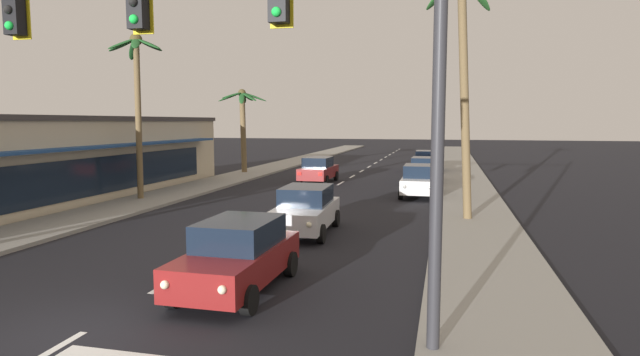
{
  "coord_description": "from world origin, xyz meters",
  "views": [
    {
      "loc": [
        6.63,
        -8.06,
        4.0
      ],
      "look_at": [
        2.73,
        8.0,
        2.2
      ],
      "focal_mm": 29.31,
      "sensor_mm": 36.0,
      "label": 1
    }
  ],
  "objects_px": {
    "traffic_signal_mast": "(232,38)",
    "palm_right_second": "(463,41)",
    "sedan_lead_at_stop_bar": "(238,255)",
    "sedan_parked_far_kerb": "(424,170)",
    "sedan_parked_nearest_kerb": "(419,180)",
    "sedan_parked_mid_kerb": "(426,161)",
    "sedan_oncoming_far": "(318,170)",
    "palm_left_third": "(243,113)",
    "storefront_strip_left": "(25,161)",
    "sedan_third_in_queue": "(306,210)",
    "palm_left_second": "(137,81)"
  },
  "relations": [
    {
      "from": "sedan_parked_nearest_kerb",
      "to": "traffic_signal_mast",
      "type": "bearing_deg",
      "value": -96.93
    },
    {
      "from": "traffic_signal_mast",
      "to": "sedan_third_in_queue",
      "type": "bearing_deg",
      "value": 97.1
    },
    {
      "from": "sedan_lead_at_stop_bar",
      "to": "palm_left_third",
      "type": "distance_m",
      "value": 28.29
    },
    {
      "from": "sedan_parked_mid_kerb",
      "to": "palm_left_second",
      "type": "bearing_deg",
      "value": -125.14
    },
    {
      "from": "sedan_parked_nearest_kerb",
      "to": "storefront_strip_left",
      "type": "relative_size",
      "value": 0.16
    },
    {
      "from": "palm_right_second",
      "to": "storefront_strip_left",
      "type": "distance_m",
      "value": 20.4
    },
    {
      "from": "traffic_signal_mast",
      "to": "palm_right_second",
      "type": "height_order",
      "value": "palm_right_second"
    },
    {
      "from": "sedan_parked_mid_kerb",
      "to": "palm_left_third",
      "type": "height_order",
      "value": "palm_left_third"
    },
    {
      "from": "palm_left_second",
      "to": "storefront_strip_left",
      "type": "bearing_deg",
      "value": -148.31
    },
    {
      "from": "sedan_lead_at_stop_bar",
      "to": "sedan_parked_mid_kerb",
      "type": "height_order",
      "value": "same"
    },
    {
      "from": "sedan_oncoming_far",
      "to": "sedan_parked_nearest_kerb",
      "type": "relative_size",
      "value": 1.0
    },
    {
      "from": "traffic_signal_mast",
      "to": "sedan_parked_nearest_kerb",
      "type": "distance_m",
      "value": 20.09
    },
    {
      "from": "sedan_third_in_queue",
      "to": "sedan_parked_far_kerb",
      "type": "xyz_separation_m",
      "value": [
        3.49,
        16.49,
        0.0
      ]
    },
    {
      "from": "sedan_oncoming_far",
      "to": "sedan_parked_mid_kerb",
      "type": "relative_size",
      "value": 1.0
    },
    {
      "from": "sedan_third_in_queue",
      "to": "palm_right_second",
      "type": "relative_size",
      "value": 0.45
    },
    {
      "from": "traffic_signal_mast",
      "to": "sedan_parked_nearest_kerb",
      "type": "bearing_deg",
      "value": 83.07
    },
    {
      "from": "sedan_oncoming_far",
      "to": "palm_right_second",
      "type": "distance_m",
      "value": 15.77
    },
    {
      "from": "sedan_oncoming_far",
      "to": "sedan_parked_mid_kerb",
      "type": "height_order",
      "value": "same"
    },
    {
      "from": "sedan_third_in_queue",
      "to": "sedan_parked_far_kerb",
      "type": "distance_m",
      "value": 16.85
    },
    {
      "from": "storefront_strip_left",
      "to": "sedan_oncoming_far",
      "type": "bearing_deg",
      "value": 48.3
    },
    {
      "from": "palm_left_third",
      "to": "sedan_lead_at_stop_bar",
      "type": "bearing_deg",
      "value": -68.34
    },
    {
      "from": "sedan_lead_at_stop_bar",
      "to": "sedan_third_in_queue",
      "type": "distance_m",
      "value": 6.53
    },
    {
      "from": "sedan_lead_at_stop_bar",
      "to": "palm_left_third",
      "type": "xyz_separation_m",
      "value": [
        -10.35,
        26.06,
        3.74
      ]
    },
    {
      "from": "sedan_parked_far_kerb",
      "to": "sedan_third_in_queue",
      "type": "bearing_deg",
      "value": -101.95
    },
    {
      "from": "sedan_parked_nearest_kerb",
      "to": "palm_right_second",
      "type": "relative_size",
      "value": 0.44
    },
    {
      "from": "sedan_third_in_queue",
      "to": "sedan_oncoming_far",
      "type": "bearing_deg",
      "value": 102.14
    },
    {
      "from": "sedan_third_in_queue",
      "to": "storefront_strip_left",
      "type": "relative_size",
      "value": 0.16
    },
    {
      "from": "traffic_signal_mast",
      "to": "sedan_parked_nearest_kerb",
      "type": "xyz_separation_m",
      "value": [
        2.36,
        19.41,
        -4.61
      ]
    },
    {
      "from": "sedan_third_in_queue",
      "to": "storefront_strip_left",
      "type": "distance_m",
      "value": 14.71
    },
    {
      "from": "sedan_oncoming_far",
      "to": "palm_left_third",
      "type": "relative_size",
      "value": 0.69
    },
    {
      "from": "palm_left_third",
      "to": "palm_right_second",
      "type": "relative_size",
      "value": 0.64
    },
    {
      "from": "sedan_lead_at_stop_bar",
      "to": "sedan_parked_nearest_kerb",
      "type": "bearing_deg",
      "value": 78.74
    },
    {
      "from": "sedan_oncoming_far",
      "to": "storefront_strip_left",
      "type": "distance_m",
      "value": 16.78
    },
    {
      "from": "traffic_signal_mast",
      "to": "sedan_parked_far_kerb",
      "type": "relative_size",
      "value": 2.46
    },
    {
      "from": "sedan_parked_nearest_kerb",
      "to": "sedan_oncoming_far",
      "type": "bearing_deg",
      "value": 144.52
    },
    {
      "from": "sedan_parked_nearest_kerb",
      "to": "palm_left_second",
      "type": "xyz_separation_m",
      "value": [
        -13.55,
        -5.0,
        5.1
      ]
    },
    {
      "from": "sedan_oncoming_far",
      "to": "sedan_parked_far_kerb",
      "type": "height_order",
      "value": "same"
    },
    {
      "from": "sedan_lead_at_stop_bar",
      "to": "sedan_oncoming_far",
      "type": "bearing_deg",
      "value": 98.85
    },
    {
      "from": "sedan_parked_far_kerb",
      "to": "storefront_strip_left",
      "type": "relative_size",
      "value": 0.16
    },
    {
      "from": "traffic_signal_mast",
      "to": "sedan_parked_far_kerb",
      "type": "bearing_deg",
      "value": 84.7
    },
    {
      "from": "palm_left_third",
      "to": "sedan_third_in_queue",
      "type": "bearing_deg",
      "value": -62.35
    },
    {
      "from": "sedan_lead_at_stop_bar",
      "to": "sedan_oncoming_far",
      "type": "relative_size",
      "value": 1.0
    },
    {
      "from": "sedan_lead_at_stop_bar",
      "to": "sedan_parked_far_kerb",
      "type": "distance_m",
      "value": 23.26
    },
    {
      "from": "traffic_signal_mast",
      "to": "storefront_strip_left",
      "type": "distance_m",
      "value": 19.74
    },
    {
      "from": "sedan_oncoming_far",
      "to": "sedan_parked_far_kerb",
      "type": "relative_size",
      "value": 1.0
    },
    {
      "from": "sedan_parked_mid_kerb",
      "to": "sedan_oncoming_far",
      "type": "bearing_deg",
      "value": -125.62
    },
    {
      "from": "sedan_third_in_queue",
      "to": "palm_left_third",
      "type": "relative_size",
      "value": 0.7
    },
    {
      "from": "sedan_lead_at_stop_bar",
      "to": "sedan_parked_nearest_kerb",
      "type": "relative_size",
      "value": 1.0
    },
    {
      "from": "traffic_signal_mast",
      "to": "sedan_third_in_queue",
      "type": "distance_m",
      "value": 10.19
    },
    {
      "from": "palm_right_second",
      "to": "storefront_strip_left",
      "type": "relative_size",
      "value": 0.35
    }
  ]
}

